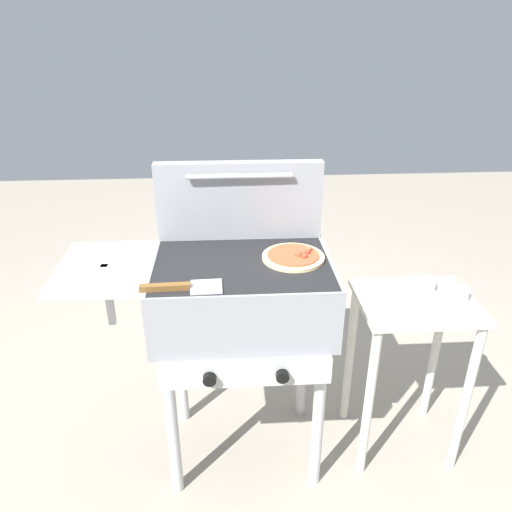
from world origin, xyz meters
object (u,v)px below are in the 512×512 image
Objects in this scene: grill at (239,297)px; topping_bowl_near at (423,285)px; spatula at (182,287)px; prep_table at (410,343)px; pizza_pepperoni at (294,256)px; topping_bowl_far at (455,293)px.

grill is 0.73m from topping_bowl_near.
grill is at bearing 44.37° from spatula.
prep_table is at bearing 0.37° from grill.
topping_bowl_far is (0.62, -0.00, -0.17)m from pizza_pepperoni.
pizza_pepperoni is 0.43m from spatula.
grill is 3.67× the size of spatula.
topping_bowl_far is at bearing 0.77° from grill.
topping_bowl_near is 0.89× the size of topping_bowl_far.
grill reaches higher than topping_bowl_near.
pizza_pepperoni is at bearing -172.88° from topping_bowl_near.
prep_table is (0.67, 0.00, -0.24)m from grill.
topping_bowl_near is at bearing 6.36° from grill.
pizza_pepperoni is 0.85× the size of spatula.
pizza_pepperoni is at bearing 179.61° from topping_bowl_far.
spatula is 2.56× the size of topping_bowl_far.
pizza_pepperoni reaches higher than spatula.
topping_bowl_near is at bearing 15.96° from spatula.
spatula is at bearing -169.30° from topping_bowl_far.
prep_table is 0.27m from topping_bowl_far.
prep_table is 7.01× the size of topping_bowl_far.
topping_bowl_near reaches higher than prep_table.
pizza_pepperoni is (0.20, 0.02, 0.15)m from grill.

